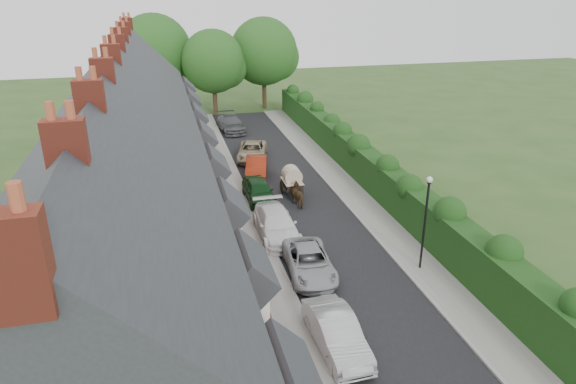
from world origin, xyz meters
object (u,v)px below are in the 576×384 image
(car_silver_a, at_px, (336,333))
(car_grey, at_px, (231,123))
(car_white, at_px, (276,224))
(car_silver_b, at_px, (309,262))
(car_red, at_px, (256,167))
(horse_cart, at_px, (292,179))
(car_green, at_px, (259,191))
(lamppost, at_px, (426,212))
(car_beige, at_px, (252,151))
(horse, at_px, (299,195))

(car_silver_a, xyz_separation_m, car_grey, (0.56, 33.72, 0.03))
(car_white, bearing_deg, car_silver_b, -80.66)
(car_silver_b, distance_m, car_grey, 27.91)
(car_red, xyz_separation_m, horse_cart, (1.69, -4.31, 0.46))
(car_white, relative_size, car_green, 1.20)
(car_green, relative_size, horse_cart, 1.54)
(lamppost, height_order, car_silver_b, lamppost)
(car_green, height_order, car_red, car_green)
(lamppost, distance_m, car_silver_a, 8.29)
(car_beige, xyz_separation_m, horse_cart, (1.28, -8.40, 0.51))
(car_silver_a, xyz_separation_m, car_beige, (1.05, 24.61, -0.06))
(car_beige, bearing_deg, car_grey, 107.70)
(lamppost, bearing_deg, car_grey, 101.15)
(car_white, xyz_separation_m, car_red, (0.78, 10.26, -0.04))
(lamppost, relative_size, horse_cart, 1.78)
(car_silver_b, height_order, horse, horse)
(car_grey, relative_size, horse, 3.04)
(lamppost, xyz_separation_m, car_grey, (-5.70, 28.91, -2.52))
(lamppost, height_order, car_silver_a, lamppost)
(car_silver_b, height_order, car_white, car_white)
(car_silver_b, bearing_deg, horse, 82.52)
(car_green, relative_size, car_red, 1.01)
(car_white, relative_size, horse_cart, 1.85)
(car_silver_b, height_order, car_beige, car_beige)
(car_grey, distance_m, horse, 19.50)
(car_red, height_order, car_beige, car_red)
(lamppost, xyz_separation_m, car_red, (-5.62, 15.71, -2.56))
(lamppost, bearing_deg, car_beige, 104.73)
(car_red, bearing_deg, horse_cart, -55.66)
(car_silver_a, distance_m, car_red, 20.53)
(lamppost, relative_size, horse, 2.92)
(lamppost, xyz_separation_m, car_white, (-6.40, 5.45, -2.52))
(lamppost, bearing_deg, car_green, 120.58)
(car_green, relative_size, horse, 2.54)
(car_white, xyz_separation_m, car_green, (0.00, 5.38, -0.02))
(horse, distance_m, horse_cart, 1.96)
(car_grey, bearing_deg, horse, -89.31)
(horse, bearing_deg, car_grey, -95.95)
(car_grey, distance_m, horse_cart, 17.60)
(horse, bearing_deg, car_green, -39.59)
(car_silver_a, distance_m, car_silver_b, 5.84)
(car_red, relative_size, horse, 2.52)
(car_silver_b, xyz_separation_m, car_white, (-0.70, 4.45, 0.10))
(car_silver_b, height_order, car_red, car_red)
(car_silver_b, relative_size, horse_cart, 1.67)
(car_silver_a, bearing_deg, car_white, 88.60)
(horse, bearing_deg, car_beige, -94.10)
(horse_cart, bearing_deg, car_white, -112.58)
(car_green, height_order, car_grey, car_grey)
(lamppost, height_order, car_grey, lamppost)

